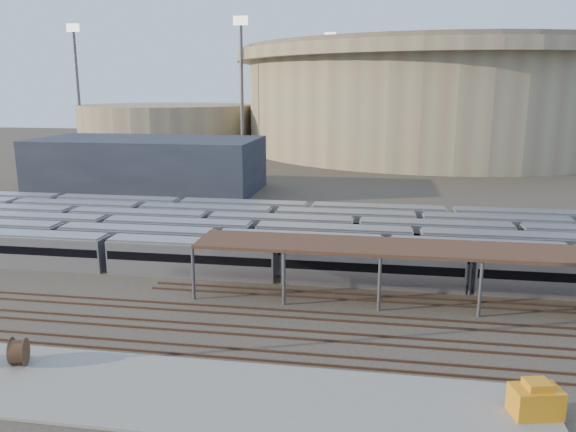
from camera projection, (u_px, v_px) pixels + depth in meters
The scene contains 13 objects.
ground at pixel (275, 309), 50.26m from camera, with size 420.00×420.00×0.00m, color #383026.
apron at pixel (158, 391), 36.60m from camera, with size 50.00×9.00×0.20m, color gray.
subway_trains at pixel (283, 236), 68.04m from camera, with size 127.26×23.90×3.60m.
inspection_shed at pixel (528, 255), 49.52m from camera, with size 60.30×6.00×5.30m.
empty_tracks at pixel (264, 332), 45.43m from camera, with size 170.00×9.62×0.18m.
stadium at pixel (434, 97), 177.29m from camera, with size 124.00×124.00×32.50m.
secondary_arena at pixel (168, 126), 183.20m from camera, with size 56.00×56.00×14.00m, color gray.
service_building at pixel (149, 165), 107.57m from camera, with size 42.00×20.00×10.00m, color #1E232D.
floodlight_0 at pixel (242, 83), 156.18m from camera, with size 4.00×1.00×38.40m.
floodlight_1 at pixel (77, 83), 174.48m from camera, with size 4.00×1.00×38.40m.
floodlight_3 at pixel (329, 84), 201.11m from camera, with size 4.00×1.00×38.40m.
cable_reel_east at pixel (19, 351), 39.73m from camera, with size 1.96×1.96×1.09m, color brown.
yellow_equipment at pixel (536, 401), 33.53m from camera, with size 2.85×1.78×1.78m, color orange.
Camera 1 is at (8.76, -46.31, 19.41)m, focal length 35.00 mm.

